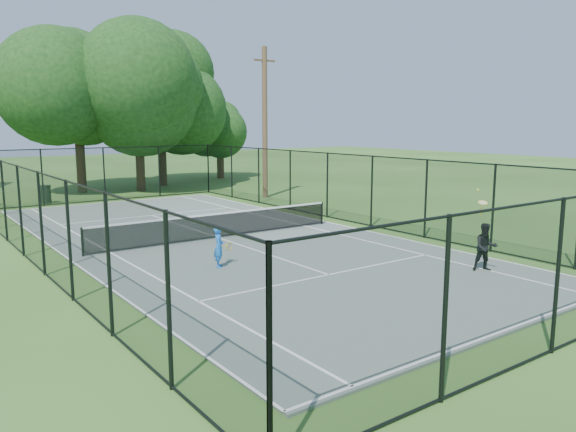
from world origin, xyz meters
TOP-DOWN VIEW (x-y plane):
  - ground at (0.00, 0.00)m, footprint 120.00×120.00m
  - tennis_court at (0.00, 0.00)m, footprint 11.00×24.00m
  - tennis_net at (0.00, 0.00)m, footprint 10.08×0.08m
  - fence at (0.00, 0.00)m, footprint 13.10×26.10m
  - tree_near_left at (0.09, 17.70)m, footprint 7.25×7.25m
  - tree_near_mid at (3.43, 16.41)m, footprint 7.21×7.21m
  - tree_near_right at (5.84, 18.46)m, footprint 6.81×6.81m
  - tree_far_right at (11.72, 20.80)m, footprint 4.26×4.26m
  - trash_bin_right at (-2.93, 13.92)m, footprint 0.58×0.58m
  - utility_pole at (8.10, 9.00)m, footprint 1.40×0.30m
  - player_blue at (-2.09, -3.80)m, footprint 0.83×0.55m
  - player_black at (4.00, -8.72)m, footprint 0.89×1.11m

SIDE VIEW (x-z plane):
  - ground at x=0.00m, z-range 0.00..0.00m
  - tennis_court at x=0.00m, z-range 0.00..0.06m
  - trash_bin_right at x=-2.93m, z-range 0.01..1.00m
  - tennis_net at x=0.00m, z-range 0.10..1.05m
  - player_blue at x=-2.09m, z-range 0.06..1.31m
  - player_black at x=4.00m, z-range -0.39..1.93m
  - fence at x=0.00m, z-range 0.00..3.00m
  - tree_far_right at x=11.72m, z-range 0.67..6.30m
  - utility_pole at x=8.10m, z-range 0.06..8.65m
  - tree_near_mid at x=3.43m, z-range 1.10..10.53m
  - tree_near_left at x=0.09m, z-range 1.09..10.54m
  - tree_near_right at x=5.84m, z-range 1.28..10.67m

